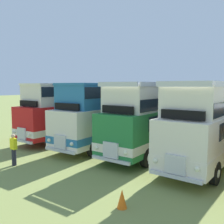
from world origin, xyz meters
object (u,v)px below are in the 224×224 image
Objects in this scene: cone_far_end at (122,199)px; bus_first_in_row at (75,108)px; bus_third_in_row at (158,115)px; marshal_person at (14,149)px; bus_second_in_row at (114,110)px; bus_fourth_in_row at (215,119)px.

bus_first_in_row is at bearing 141.23° from cone_far_end.
cone_far_end is (9.91, -7.96, -2.12)m from bus_first_in_row.
bus_third_in_row reaches higher than cone_far_end.
marshal_person reaches higher than cone_far_end.
bus_first_in_row is 3.69m from bus_second_in_row.
bus_second_in_row is at bearing 178.21° from bus_third_in_row.
marshal_person is at bearing -138.14° from bus_fourth_in_row.
bus_fourth_in_row reaches higher than cone_far_end.
bus_third_in_row reaches higher than bus_first_in_row.
bus_second_in_row is 7.35m from bus_fourth_in_row.
marshal_person is at bearing -98.69° from bus_second_in_row.
bus_second_in_row reaches higher than cone_far_end.
bus_first_in_row reaches higher than cone_far_end.
marshal_person is (2.48, -7.33, -1.58)m from bus_first_in_row.
marshal_person is at bearing -122.54° from bus_third_in_row.
bus_second_in_row is at bearing 179.34° from bus_fourth_in_row.
bus_third_in_row is at bearing -179.53° from bus_fourth_in_row.
bus_fourth_in_row is 8.59m from cone_far_end.
bus_second_in_row is 0.98× the size of bus_fourth_in_row.
bus_first_in_row is 14.39× the size of cone_far_end.
marshal_person is (-8.53, -7.65, -1.48)m from bus_fourth_in_row.
cone_far_end is at bearing -72.69° from bus_third_in_row.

